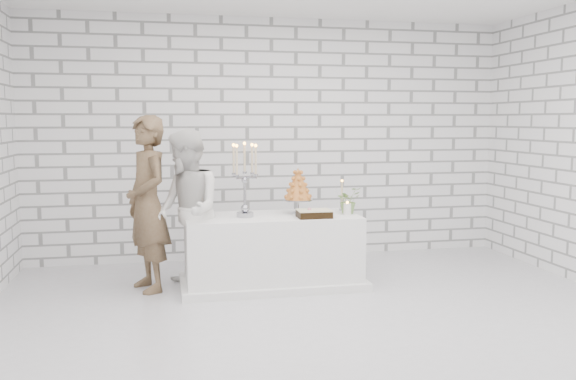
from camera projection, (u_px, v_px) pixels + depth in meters
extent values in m
cube|color=silver|center=(323.00, 318.00, 5.37)|extent=(6.00, 5.00, 0.01)
cube|color=white|center=(272.00, 139.00, 7.63)|extent=(6.00, 0.01, 3.00)
cube|color=white|center=(468.00, 174.00, 2.77)|extent=(6.00, 0.01, 3.00)
cube|color=white|center=(272.00, 251.00, 6.40)|extent=(1.80, 0.80, 0.75)
imported|color=brown|center=(147.00, 204.00, 6.17)|extent=(0.65, 0.77, 1.79)
imported|color=silver|center=(187.00, 211.00, 6.11)|extent=(0.79, 0.92, 1.66)
cube|color=black|center=(314.00, 214.00, 6.21)|extent=(0.34, 0.25, 0.08)
cylinder|color=white|center=(347.00, 209.00, 6.41)|extent=(0.09, 0.09, 0.12)
cylinder|color=#CEB791|center=(342.00, 196.00, 6.68)|extent=(0.07, 0.07, 0.32)
imported|color=#50803B|center=(348.00, 200.00, 6.47)|extent=(0.32, 0.30, 0.28)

